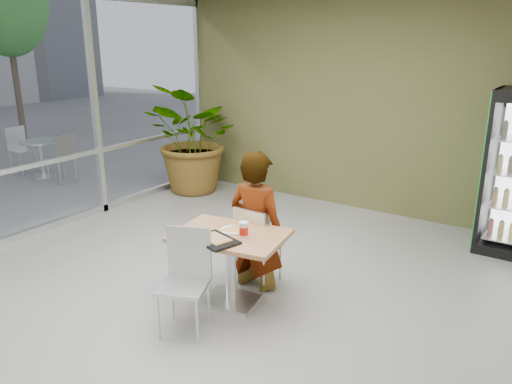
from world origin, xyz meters
TOP-DOWN VIEW (x-y plane):
  - ground at (0.00, 0.00)m, footprint 7.00×7.00m
  - room_envelope at (0.00, 0.00)m, footprint 6.00×7.00m
  - storefront_frame at (-3.00, 0.00)m, footprint 0.10×7.00m
  - dining_table at (0.31, 0.01)m, footprint 1.17×0.91m
  - chair_far at (0.30, 0.45)m, footprint 0.39×0.40m
  - chair_near at (0.22, -0.54)m, footprint 0.55×0.55m
  - seated_woman at (0.30, 0.49)m, footprint 0.66×0.43m
  - pizza_plate at (0.29, 0.09)m, footprint 0.36×0.28m
  - soda_cup at (0.48, 0.00)m, footprint 0.09×0.09m
  - napkin_stack at (0.11, -0.20)m, footprint 0.20×0.20m
  - cafeteria_tray at (0.32, -0.23)m, footprint 0.48×0.40m
  - potted_plant at (-2.45, 2.75)m, footprint 2.04×1.89m

SIDE VIEW (x-z plane):
  - ground at x=0.00m, z-range 0.00..0.00m
  - chair_far at x=0.30m, z-range 0.08..0.96m
  - dining_table at x=0.31m, z-range 0.16..0.91m
  - chair_near at x=0.22m, z-range 0.08..1.02m
  - seated_woman at x=0.30m, z-range -0.30..1.48m
  - napkin_stack at x=0.11m, z-range 0.75..0.77m
  - cafeteria_tray at x=0.32m, z-range 0.75..0.77m
  - pizza_plate at x=0.29m, z-range 0.75..0.78m
  - soda_cup at x=0.48m, z-range 0.75..0.90m
  - potted_plant at x=-2.45m, z-range 0.00..1.86m
  - room_envelope at x=0.00m, z-range 0.00..3.20m
  - storefront_frame at x=-3.00m, z-range 0.00..3.20m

